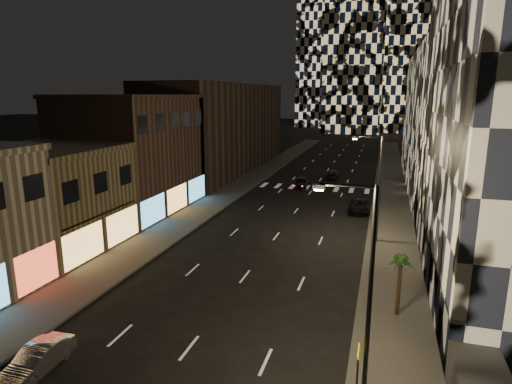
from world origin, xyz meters
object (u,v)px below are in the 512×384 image
Objects in this scene: streetlight_far at (377,181)px; palm_tree at (401,266)px; car_dark_midlane at (301,182)px; car_dark_rightlane at (359,206)px; ped_sign at (358,360)px; car_silver_parked at (37,360)px; car_dark_oncoming at (333,174)px; streetlight_near at (365,277)px.

palm_tree is at bearing -82.30° from streetlight_far.
streetlight_far is at bearing -67.80° from car_dark_midlane.
ped_sign is at bearing -86.65° from car_dark_rightlane.
car_dark_rightlane is (12.42, 32.23, 0.01)m from car_silver_parked.
palm_tree is at bearing -81.03° from car_dark_rightlane.
palm_tree reaches higher than car_dark_oncoming.
ped_sign is at bearing -103.22° from palm_tree.
car_silver_parked is 51.15m from car_dark_oncoming.
ped_sign reaches higher than car_dark_midlane.
streetlight_far is 2.14× the size of car_dark_midlane.
car_dark_oncoming is 41.51m from palm_tree.
car_silver_parked is at bearing -100.20° from car_dark_midlane.
streetlight_near is 2.35× the size of car_silver_parked.
car_silver_parked is 0.83× the size of car_dark_rightlane.
streetlight_near is 3.59m from ped_sign.
ped_sign is (6.63, -48.12, 1.18)m from car_dark_oncoming.
ped_sign is 0.67× the size of palm_tree.
car_dark_midlane is at bearing 106.36° from ped_sign.
car_dark_oncoming is 1.13× the size of palm_tree.
palm_tree is at bearing 29.49° from car_silver_parked.
palm_tree is (3.46, -22.20, 2.47)m from car_dark_rightlane.
streetlight_near is 3.72× the size of ped_sign.
car_dark_rightlane reaches higher than car_dark_oncoming.
ped_sign is (10.01, -40.09, 1.05)m from car_dark_midlane.
car_silver_parked is at bearing -121.90° from streetlight_far.
streetlight_far reaches higher than palm_tree.
car_dark_oncoming is 48.59m from ped_sign.
streetlight_far is at bearing 90.00° from streetlight_near.
streetlight_near reaches higher than palm_tree.
ped_sign is (-0.06, -0.26, -3.58)m from streetlight_near.
car_dark_oncoming is at bearing 78.79° from car_silver_parked.
streetlight_near is at bearing 96.03° from car_dark_oncoming.
streetlight_near reaches higher than car_dark_oncoming.
palm_tree reaches higher than ped_sign.
palm_tree is (15.87, 10.03, 2.48)m from car_silver_parked.
car_dark_oncoming is (7.47, 50.60, -0.04)m from car_silver_parked.
streetlight_near is at bearing 80.01° from ped_sign.
ped_sign is 7.88m from palm_tree.
palm_tree is at bearing 76.75° from streetlight_near.
car_dark_rightlane is (8.33, -10.33, -0.07)m from car_dark_midlane.
car_silver_parked is 14.36m from ped_sign.
streetlight_far is 29.05m from car_dark_oncoming.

